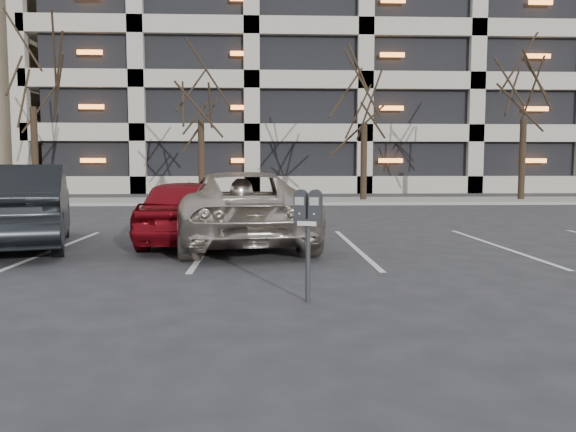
{
  "coord_description": "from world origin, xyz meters",
  "views": [
    {
      "loc": [
        -0.31,
        -8.25,
        1.53
      ],
      "look_at": [
        -0.0,
        -0.89,
        0.88
      ],
      "focal_mm": 35.0,
      "sensor_mm": 36.0,
      "label": 1
    }
  ],
  "objects_px": {
    "suv_silver": "(239,208)",
    "car_dark": "(19,206)",
    "tree_a": "(31,47)",
    "tree_b": "(200,69)",
    "parking_meter": "(308,218)",
    "tree_c": "(365,75)",
    "tree_d": "(525,69)",
    "car_red": "(188,211)"
  },
  "relations": [
    {
      "from": "suv_silver",
      "to": "car_dark",
      "type": "xyz_separation_m",
      "value": [
        -4.14,
        -0.28,
        0.07
      ]
    },
    {
      "from": "car_dark",
      "to": "tree_a",
      "type": "bearing_deg",
      "value": -86.89
    },
    {
      "from": "tree_b",
      "to": "car_dark",
      "type": "relative_size",
      "value": 1.63
    },
    {
      "from": "tree_a",
      "to": "suv_silver",
      "type": "xyz_separation_m",
      "value": [
        9.19,
        -13.19,
        -5.78
      ]
    },
    {
      "from": "parking_meter",
      "to": "suv_silver",
      "type": "xyz_separation_m",
      "value": [
        -0.99,
        4.81,
        -0.24
      ]
    },
    {
      "from": "parking_meter",
      "to": "tree_a",
      "type": "bearing_deg",
      "value": 139.56
    },
    {
      "from": "tree_c",
      "to": "tree_d",
      "type": "relative_size",
      "value": 0.95
    },
    {
      "from": "suv_silver",
      "to": "car_red",
      "type": "distance_m",
      "value": 1.03
    },
    {
      "from": "tree_b",
      "to": "tree_c",
      "type": "relative_size",
      "value": 1.03
    },
    {
      "from": "car_red",
      "to": "tree_d",
      "type": "bearing_deg",
      "value": -132.81
    },
    {
      "from": "car_dark",
      "to": "tree_c",
      "type": "bearing_deg",
      "value": -141.05
    },
    {
      "from": "tree_a",
      "to": "parking_meter",
      "type": "relative_size",
      "value": 7.19
    },
    {
      "from": "tree_c",
      "to": "suv_silver",
      "type": "bearing_deg",
      "value": -110.04
    },
    {
      "from": "tree_c",
      "to": "car_dark",
      "type": "xyz_separation_m",
      "value": [
        -8.95,
        -13.47,
        -4.67
      ]
    },
    {
      "from": "tree_d",
      "to": "parking_meter",
      "type": "distance_m",
      "value": 21.54
    },
    {
      "from": "tree_a",
      "to": "tree_d",
      "type": "xyz_separation_m",
      "value": [
        21.0,
        0.0,
        -0.76
      ]
    },
    {
      "from": "tree_d",
      "to": "car_dark",
      "type": "relative_size",
      "value": 1.66
    },
    {
      "from": "tree_d",
      "to": "car_dark",
      "type": "bearing_deg",
      "value": -139.83
    },
    {
      "from": "parking_meter",
      "to": "tree_d",
      "type": "bearing_deg",
      "value": 79.07
    },
    {
      "from": "tree_b",
      "to": "parking_meter",
      "type": "bearing_deg",
      "value": -79.99
    },
    {
      "from": "tree_d",
      "to": "parking_meter",
      "type": "relative_size",
      "value": 6.36
    },
    {
      "from": "car_red",
      "to": "parking_meter",
      "type": "bearing_deg",
      "value": 113.75
    },
    {
      "from": "parking_meter",
      "to": "suv_silver",
      "type": "bearing_deg",
      "value": 121.65
    },
    {
      "from": "tree_a",
      "to": "parking_meter",
      "type": "xyz_separation_m",
      "value": [
        10.18,
        -18.0,
        -5.54
      ]
    },
    {
      "from": "tree_d",
      "to": "car_red",
      "type": "height_order",
      "value": "tree_d"
    },
    {
      "from": "tree_a",
      "to": "tree_b",
      "type": "height_order",
      "value": "tree_a"
    },
    {
      "from": "tree_d",
      "to": "tree_b",
      "type": "bearing_deg",
      "value": 180.0
    },
    {
      "from": "tree_a",
      "to": "parking_meter",
      "type": "bearing_deg",
      "value": -60.52
    },
    {
      "from": "car_dark",
      "to": "parking_meter",
      "type": "bearing_deg",
      "value": 121.09
    },
    {
      "from": "car_red",
      "to": "tree_a",
      "type": "bearing_deg",
      "value": -56.31
    },
    {
      "from": "tree_d",
      "to": "parking_meter",
      "type": "xyz_separation_m",
      "value": [
        -10.82,
        -18.0,
        -4.79
      ]
    },
    {
      "from": "tree_d",
      "to": "car_dark",
      "type": "distance_m",
      "value": 21.46
    },
    {
      "from": "tree_b",
      "to": "tree_a",
      "type": "bearing_deg",
      "value": 180.0
    },
    {
      "from": "tree_c",
      "to": "tree_d",
      "type": "bearing_deg",
      "value": 0.0
    },
    {
      "from": "tree_d",
      "to": "car_red",
      "type": "relative_size",
      "value": 2.05
    },
    {
      "from": "tree_b",
      "to": "suv_silver",
      "type": "xyz_separation_m",
      "value": [
        2.19,
        -13.19,
        -4.92
      ]
    },
    {
      "from": "tree_b",
      "to": "parking_meter",
      "type": "distance_m",
      "value": 18.87
    },
    {
      "from": "suv_silver",
      "to": "tree_a",
      "type": "bearing_deg",
      "value": -63.49
    },
    {
      "from": "tree_b",
      "to": "tree_c",
      "type": "xyz_separation_m",
      "value": [
        7.0,
        0.0,
        -0.17
      ]
    },
    {
      "from": "parking_meter",
      "to": "car_red",
      "type": "xyz_separation_m",
      "value": [
        -2.0,
        4.94,
        -0.3
      ]
    },
    {
      "from": "tree_c",
      "to": "tree_d",
      "type": "distance_m",
      "value": 7.01
    },
    {
      "from": "tree_b",
      "to": "car_red",
      "type": "relative_size",
      "value": 2.01
    }
  ]
}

